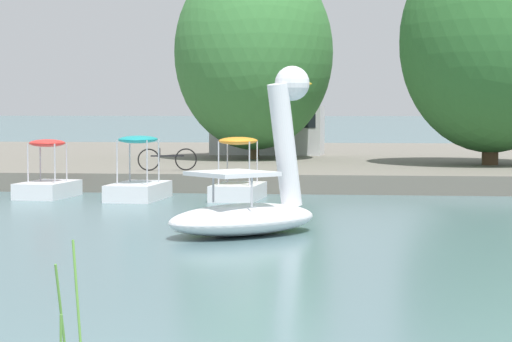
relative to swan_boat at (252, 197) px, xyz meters
name	(u,v)px	position (x,y,z in m)	size (l,w,h in m)	color
shore_bank_far	(316,160)	(0.04, 22.16, -0.43)	(111.71, 26.40, 0.54)	#6B665B
swan_boat	(252,197)	(0.00, 0.00, 0.00)	(3.40, 3.38, 3.18)	white
pedal_boat_orange	(238,181)	(-1.19, 7.23, -0.21)	(1.30, 2.18, 1.62)	white
pedal_boat_teal	(138,182)	(-3.76, 6.92, -0.24)	(1.36, 2.38, 1.66)	white
pedal_boat_red	(48,182)	(-6.29, 7.26, -0.29)	(1.34, 2.15, 1.54)	white
tree_willow_near_path	(492,42)	(6.07, 14.66, 3.80)	(7.60, 7.74, 7.56)	#4C3823
tree_willow_overhanging	(254,53)	(-1.97, 17.68, 3.66)	(5.76, 6.18, 7.34)	brown
bicycle_parked	(167,159)	(-3.71, 10.50, 0.17)	(1.68, 0.54, 0.66)	black
parked_van	(268,128)	(-1.84, 21.36, 0.88)	(4.44, 2.07, 1.92)	silver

